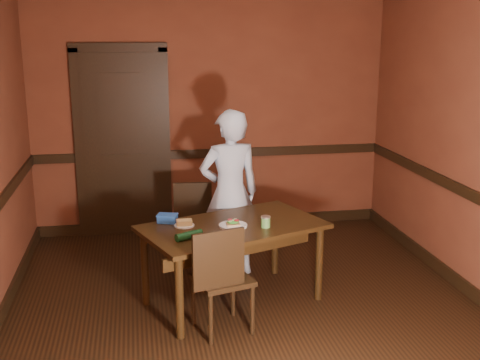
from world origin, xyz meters
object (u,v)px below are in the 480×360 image
object	(u,v)px
chair_far	(196,227)
food_tub	(167,218)
person	(230,193)
sauce_jar	(266,222)
chair_near	(222,277)
sandwich_plate	(233,224)
cheese_saucer	(184,224)
dining_table	(233,264)

from	to	relation	value
chair_far	food_tub	bearing A→B (deg)	-109.36
person	sauce_jar	world-z (taller)	person
chair_near	sandwich_plate	xyz separation A→B (m)	(0.16, 0.43, 0.28)
sauce_jar	cheese_saucer	xyz separation A→B (m)	(-0.66, 0.15, -0.03)
sauce_jar	cheese_saucer	world-z (taller)	sauce_jar
person	sandwich_plate	size ratio (longest dim) A/B	6.71
chair_near	cheese_saucer	distance (m)	0.63
food_tub	sauce_jar	bearing A→B (deg)	-1.55
chair_far	cheese_saucer	bearing A→B (deg)	-97.54
dining_table	chair_far	xyz separation A→B (m)	(-0.22, 0.86, 0.06)
sauce_jar	person	bearing A→B (deg)	103.82
food_tub	chair_far	bearing A→B (deg)	83.02
person	food_tub	world-z (taller)	person
dining_table	sauce_jar	bearing A→B (deg)	-43.26
person	cheese_saucer	bearing A→B (deg)	43.72
sauce_jar	food_tub	bearing A→B (deg)	161.18
cheese_saucer	sauce_jar	bearing A→B (deg)	-12.49
chair_far	person	bearing A→B (deg)	-32.06
sandwich_plate	sauce_jar	size ratio (longest dim) A/B	2.48
chair_far	sauce_jar	world-z (taller)	chair_far
chair_far	cheese_saucer	xyz separation A→B (m)	(-0.18, -0.82, 0.31)
chair_near	food_tub	size ratio (longest dim) A/B	4.50
chair_near	sandwich_plate	bearing A→B (deg)	-126.06
dining_table	food_tub	xyz separation A→B (m)	(-0.54, 0.16, 0.38)
dining_table	cheese_saucer	world-z (taller)	cheese_saucer
chair_far	food_tub	size ratio (longest dim) A/B	4.18
dining_table	cheese_saucer	bearing A→B (deg)	153.46
person	cheese_saucer	world-z (taller)	person
chair_far	cheese_saucer	size ratio (longest dim) A/B	4.79
sandwich_plate	cheese_saucer	xyz separation A→B (m)	(-0.40, 0.08, 0.00)
sandwich_plate	food_tub	xyz separation A→B (m)	(-0.53, 0.20, 0.02)
dining_table	food_tub	world-z (taller)	food_tub
chair_near	cheese_saucer	bearing A→B (deg)	-80.53
chair_near	person	bearing A→B (deg)	-117.97
chair_far	sauce_jar	size ratio (longest dim) A/B	8.52
sauce_jar	sandwich_plate	bearing A→B (deg)	165.94
dining_table	food_tub	distance (m)	0.68
person	cheese_saucer	size ratio (longest dim) A/B	9.36
chair_far	chair_near	distance (m)	1.33
chair_far	cheese_saucer	distance (m)	0.90
person	sandwich_plate	bearing A→B (deg)	75.69
chair_near	food_tub	world-z (taller)	chair_near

